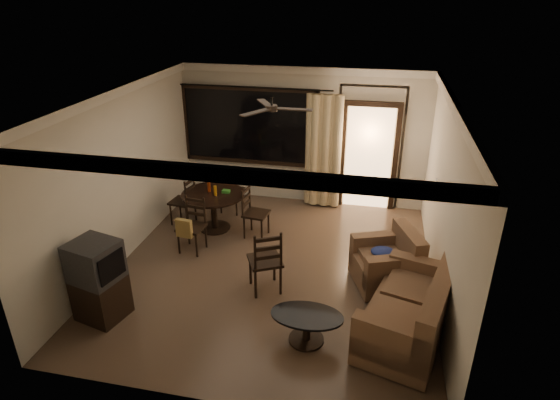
% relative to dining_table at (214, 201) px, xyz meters
% --- Properties ---
extents(ground, '(5.50, 5.50, 0.00)m').
position_rel_dining_table_xyz_m(ground, '(1.38, -1.12, -0.57)').
color(ground, '#7F6651').
rests_on(ground, ground).
extents(room_shell, '(5.50, 6.70, 5.50)m').
position_rel_dining_table_xyz_m(room_shell, '(1.97, 0.65, 1.26)').
color(room_shell, beige).
rests_on(room_shell, ground).
extents(dining_table, '(1.16, 1.16, 0.95)m').
position_rel_dining_table_xyz_m(dining_table, '(0.00, 0.00, 0.00)').
color(dining_table, black).
rests_on(dining_table, ground).
extents(dining_chair_west, '(0.47, 0.47, 0.95)m').
position_rel_dining_table_xyz_m(dining_chair_west, '(-0.66, 0.10, -0.29)').
color(dining_chair_west, black).
rests_on(dining_chair_west, ground).
extents(dining_chair_east, '(0.47, 0.47, 0.95)m').
position_rel_dining_table_xyz_m(dining_chair_east, '(0.83, -0.11, -0.29)').
color(dining_chair_east, black).
rests_on(dining_chair_east, ground).
extents(dining_chair_south, '(0.47, 0.52, 0.95)m').
position_rel_dining_table_xyz_m(dining_chair_south, '(-0.11, -0.85, -0.27)').
color(dining_chair_south, black).
rests_on(dining_chair_south, ground).
extents(dining_chair_north, '(0.47, 0.47, 0.95)m').
position_rel_dining_table_xyz_m(dining_chair_north, '(0.10, 0.78, -0.29)').
color(dining_chair_north, black).
rests_on(dining_chair_north, ground).
extents(tv_cabinet, '(0.72, 0.68, 1.16)m').
position_rel_dining_table_xyz_m(tv_cabinet, '(-0.67, -2.76, 0.01)').
color(tv_cabinet, black).
rests_on(tv_cabinet, ground).
extents(sofa, '(1.38, 1.94, 0.93)m').
position_rel_dining_table_xyz_m(sofa, '(3.49, -2.33, -0.20)').
color(sofa, '#462B20').
rests_on(sofa, ground).
extents(armchair, '(1.14, 1.14, 0.88)m').
position_rel_dining_table_xyz_m(armchair, '(3.20, -1.16, -0.21)').
color(armchair, '#462B20').
rests_on(armchair, ground).
extents(coffee_table, '(0.94, 0.56, 0.41)m').
position_rel_dining_table_xyz_m(coffee_table, '(2.18, -2.68, -0.30)').
color(coffee_table, black).
rests_on(coffee_table, ground).
extents(side_chair, '(0.63, 0.63, 1.06)m').
position_rel_dining_table_xyz_m(side_chair, '(1.40, -1.70, -0.26)').
color(side_chair, black).
rests_on(side_chair, ground).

